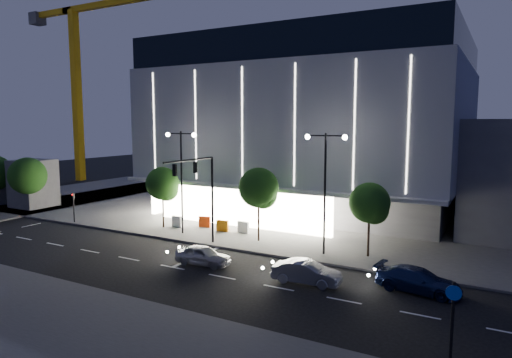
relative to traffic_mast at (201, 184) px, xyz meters
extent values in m
plane|color=black|center=(-1.00, -3.34, -5.03)|extent=(160.00, 160.00, 0.00)
cube|color=#474747|center=(4.00, 20.66, -4.95)|extent=(70.00, 40.00, 0.15)
cube|color=#474747|center=(4.00, -15.34, -4.95)|extent=(70.00, 10.00, 0.15)
cube|color=#474747|center=(-31.00, 6.66, -4.95)|extent=(16.00, 50.00, 0.15)
cube|color=#4C4C51|center=(2.00, 20.66, -3.03)|extent=(28.00, 21.00, 4.00)
cube|color=#A2A2A8|center=(2.00, 18.66, 4.47)|extent=(30.00, 25.00, 11.00)
cube|color=black|center=(2.00, 18.66, 11.47)|extent=(29.40, 24.50, 3.00)
cube|color=white|center=(-1.00, 7.36, -3.03)|extent=(18.00, 0.40, 3.60)
cube|color=white|center=(-11.80, 12.66, -3.03)|extent=(0.40, 10.00, 3.60)
cube|color=#A2A2A8|center=(2.00, 6.36, -0.93)|extent=(30.00, 2.00, 0.30)
cube|color=white|center=(2.00, 6.14, 4.47)|extent=(24.00, 0.06, 10.00)
cylinder|color=black|center=(0.00, 1.46, -1.53)|extent=(0.18, 0.18, 7.00)
cylinder|color=black|center=(0.00, -1.44, 1.97)|extent=(0.14, 5.80, 0.14)
cube|color=black|center=(0.00, -0.74, 1.37)|extent=(0.28, 0.18, 0.85)
cube|color=black|center=(0.00, -3.14, 1.37)|extent=(0.28, 0.18, 0.85)
sphere|color=#FF0C0C|center=(-0.12, -0.74, 1.67)|extent=(0.14, 0.14, 0.14)
cylinder|color=black|center=(-4.00, 2.66, -0.53)|extent=(0.16, 0.16, 9.00)
cylinder|color=black|center=(-4.70, 2.66, 3.77)|extent=(1.40, 0.10, 0.10)
cylinder|color=black|center=(-3.30, 2.66, 3.77)|extent=(1.40, 0.10, 0.10)
sphere|color=white|center=(-5.40, 2.66, 3.67)|extent=(0.36, 0.36, 0.36)
sphere|color=white|center=(-2.60, 2.66, 3.67)|extent=(0.36, 0.36, 0.36)
cylinder|color=black|center=(9.00, 2.66, -0.53)|extent=(0.16, 0.16, 9.00)
cylinder|color=black|center=(8.30, 2.66, 3.77)|extent=(1.40, 0.10, 0.10)
cylinder|color=black|center=(9.70, 2.66, 3.77)|extent=(1.40, 0.10, 0.10)
sphere|color=white|center=(7.60, 2.66, 3.67)|extent=(0.36, 0.36, 0.36)
sphere|color=white|center=(10.40, 2.66, 3.67)|extent=(0.36, 0.36, 0.36)
cylinder|color=black|center=(-16.00, 1.16, -3.53)|extent=(0.12, 0.12, 3.00)
cube|color=black|center=(-16.00, 1.16, -2.33)|extent=(0.22, 0.16, 0.55)
sphere|color=#FF0C0C|center=(-16.00, 1.05, -2.18)|extent=(0.10, 0.10, 0.10)
cylinder|color=black|center=(19.00, -10.84, -3.03)|extent=(0.12, 0.12, 4.00)
cylinder|color=#0C3FBF|center=(19.00, -10.89, -1.43)|extent=(0.56, 0.04, 0.56)
cube|color=gold|center=(-43.00, 24.66, 8.97)|extent=(1.20, 1.20, 28.00)
cube|color=gold|center=(-33.00, 24.66, 22.97)|extent=(24.00, 0.90, 0.90)
cube|color=gold|center=(-48.00, 24.66, 22.97)|extent=(10.00, 0.90, 0.90)
cube|color=#4C4C51|center=(-52.00, 24.66, 22.47)|extent=(2.00, 2.00, 2.00)
cylinder|color=black|center=(-7.00, 3.66, -3.14)|extent=(0.16, 0.16, 3.78)
sphere|color=#163D10|center=(-7.00, 3.66, -0.82)|extent=(3.02, 3.02, 3.02)
sphere|color=#163D10|center=(-6.70, 3.86, -1.36)|extent=(2.16, 2.16, 2.16)
sphere|color=#163D10|center=(-7.25, 3.51, -1.14)|extent=(1.94, 1.94, 1.94)
cylinder|color=black|center=(3.00, 3.66, -3.00)|extent=(0.16, 0.16, 4.06)
sphere|color=#163D10|center=(3.00, 3.66, -0.50)|extent=(3.25, 3.25, 3.25)
sphere|color=#163D10|center=(3.30, 3.86, -1.08)|extent=(2.32, 2.32, 2.32)
sphere|color=#163D10|center=(2.75, 3.51, -0.85)|extent=(2.09, 2.09, 2.09)
cylinder|color=black|center=(12.00, 3.66, -3.21)|extent=(0.16, 0.16, 3.64)
sphere|color=#163D10|center=(12.00, 3.66, -0.97)|extent=(2.91, 2.91, 2.91)
sphere|color=#163D10|center=(12.30, 3.86, -1.49)|extent=(2.08, 2.08, 2.08)
sphere|color=#163D10|center=(11.75, 3.51, -1.28)|extent=(1.87, 1.87, 1.87)
imported|color=#A4A6AC|center=(2.50, -3.40, -4.36)|extent=(4.05, 1.87, 1.34)
imported|color=#9A9DA1|center=(10.14, -3.34, -4.34)|extent=(4.28, 1.76, 1.38)
imported|color=#15214F|center=(16.31, -1.52, -4.33)|extent=(5.01, 2.50, 1.40)
cube|color=red|center=(-3.68, 5.51, -4.38)|extent=(1.13, 0.46, 1.00)
cube|color=white|center=(-5.99, 4.38, -4.38)|extent=(1.12, 0.34, 1.00)
cube|color=orange|center=(-1.32, 4.90, -4.38)|extent=(1.12, 0.39, 1.00)
cube|color=white|center=(0.55, 5.35, -4.38)|extent=(1.12, 0.36, 1.00)
camera|label=1|loc=(20.42, -28.22, 4.68)|focal=32.00mm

